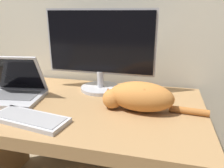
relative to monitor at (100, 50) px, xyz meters
name	(u,v)px	position (x,y,z in m)	size (l,w,h in m)	color
desk	(77,129)	(-0.07, -0.23, -0.41)	(1.32, 0.76, 0.72)	#A37A4C
monitor	(100,50)	(0.00, 0.00, 0.00)	(0.65, 0.24, 0.48)	#B2B2B7
laptop	(14,90)	(-0.42, -0.25, -0.20)	(0.34, 0.29, 0.24)	#B7B7BC
external_keyboard	(30,119)	(-0.18, -0.47, -0.24)	(0.37, 0.19, 0.02)	#BCBCC1
cat	(139,96)	(0.27, -0.24, -0.17)	(0.50, 0.19, 0.14)	#C67A38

